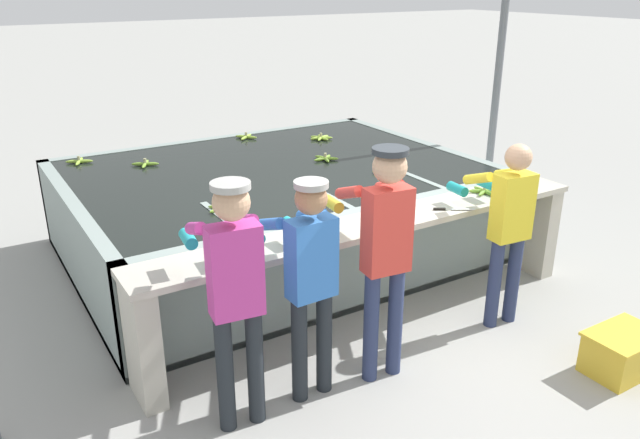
% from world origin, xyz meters
% --- Properties ---
extents(ground_plane, '(80.00, 80.00, 0.00)m').
position_xyz_m(ground_plane, '(0.00, 0.00, 0.00)').
color(ground_plane, '#999993').
rests_on(ground_plane, ground).
extents(wash_tank, '(4.08, 3.09, 0.93)m').
position_xyz_m(wash_tank, '(0.00, 1.98, 0.46)').
color(wash_tank, gray).
rests_on(wash_tank, ground).
extents(work_ledge, '(4.08, 0.45, 0.93)m').
position_xyz_m(work_ledge, '(0.00, 0.23, 0.65)').
color(work_ledge, '#B7B2A3').
rests_on(work_ledge, ground).
extents(worker_0, '(0.46, 0.74, 1.67)m').
position_xyz_m(worker_0, '(-1.49, -0.33, 1.01)').
color(worker_0, '#1E2328').
rests_on(worker_0, ground).
extents(worker_1, '(0.41, 0.72, 1.57)m').
position_xyz_m(worker_1, '(-0.94, -0.29, 0.95)').
color(worker_1, '#1E2328').
rests_on(worker_1, ground).
extents(worker_2, '(0.45, 0.74, 1.73)m').
position_xyz_m(worker_2, '(-0.39, -0.37, 1.06)').
color(worker_2, navy).
rests_on(worker_2, ground).
extents(worker_3, '(0.45, 0.72, 1.56)m').
position_xyz_m(worker_3, '(0.92, -0.29, 0.92)').
color(worker_3, navy).
rests_on(worker_3, ground).
extents(banana_bunch_floating_0, '(0.27, 0.27, 0.08)m').
position_xyz_m(banana_bunch_floating_0, '(-1.67, 3.21, 0.95)').
color(banana_bunch_floating_0, '#93BC3D').
rests_on(banana_bunch_floating_0, wash_tank).
extents(banana_bunch_floating_1, '(0.26, 0.26, 0.08)m').
position_xyz_m(banana_bunch_floating_1, '(-1.10, 2.75, 0.95)').
color(banana_bunch_floating_1, '#75A333').
rests_on(banana_bunch_floating_1, wash_tank).
extents(banana_bunch_floating_2, '(0.27, 0.28, 0.08)m').
position_xyz_m(banana_bunch_floating_2, '(0.86, 1.23, 0.95)').
color(banana_bunch_floating_2, '#8CB738').
rests_on(banana_bunch_floating_2, wash_tank).
extents(banana_bunch_floating_3, '(0.28, 0.28, 0.08)m').
position_xyz_m(banana_bunch_floating_3, '(-0.94, 1.10, 0.95)').
color(banana_bunch_floating_3, '#7FAD33').
rests_on(banana_bunch_floating_3, wash_tank).
extents(banana_bunch_floating_4, '(0.24, 0.24, 0.08)m').
position_xyz_m(banana_bunch_floating_4, '(0.28, 3.26, 0.95)').
color(banana_bunch_floating_4, '#93BC3D').
rests_on(banana_bunch_floating_4, wash_tank).
extents(banana_bunch_floating_5, '(0.26, 0.28, 0.08)m').
position_xyz_m(banana_bunch_floating_5, '(0.59, 1.95, 0.95)').
color(banana_bunch_floating_5, '#75A333').
rests_on(banana_bunch_floating_5, wash_tank).
extents(banana_bunch_floating_6, '(0.28, 0.28, 0.08)m').
position_xyz_m(banana_bunch_floating_6, '(1.03, 2.75, 0.95)').
color(banana_bunch_floating_6, '#9EC642').
rests_on(banana_bunch_floating_6, wash_tank).
extents(banana_bunch_ledge_0, '(0.27, 0.28, 0.08)m').
position_xyz_m(banana_bunch_ledge_0, '(1.22, 0.27, 0.95)').
color(banana_bunch_ledge_0, '#75A333').
rests_on(banana_bunch_ledge_0, work_ledge).
extents(banana_bunch_ledge_1, '(0.28, 0.28, 0.08)m').
position_xyz_m(banana_bunch_ledge_1, '(1.58, 0.20, 0.95)').
color(banana_bunch_ledge_1, '#75A333').
rests_on(banana_bunch_ledge_1, work_ledge).
extents(banana_bunch_ledge_2, '(0.27, 0.28, 0.08)m').
position_xyz_m(banana_bunch_ledge_2, '(-0.56, 0.32, 0.95)').
color(banana_bunch_ledge_2, '#75A333').
rests_on(banana_bunch_ledge_2, work_ledge).
extents(knife_0, '(0.35, 0.12, 0.02)m').
position_xyz_m(knife_0, '(0.09, 0.17, 0.94)').
color(knife_0, silver).
rests_on(knife_0, work_ledge).
extents(knife_1, '(0.31, 0.21, 0.02)m').
position_xyz_m(knife_1, '(0.65, 0.11, 0.94)').
color(knife_1, silver).
rests_on(knife_1, work_ledge).
extents(crate, '(0.55, 0.39, 0.32)m').
position_xyz_m(crate, '(1.14, -1.30, 0.16)').
color(crate, gold).
rests_on(crate, ground).
extents(support_post_right, '(0.09, 0.09, 3.20)m').
position_xyz_m(support_post_right, '(2.82, 1.71, 1.60)').
color(support_post_right, slate).
rests_on(support_post_right, ground).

